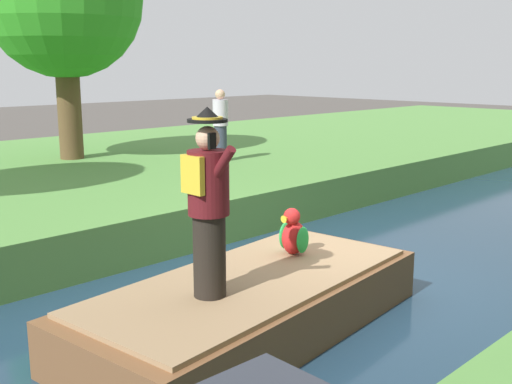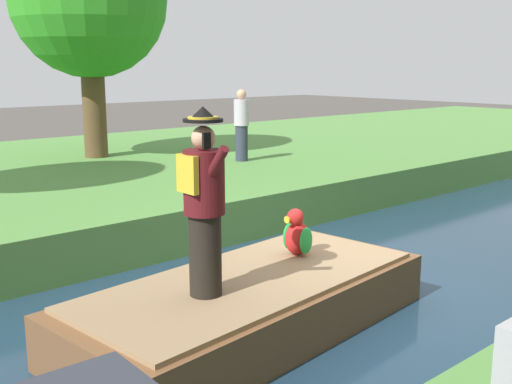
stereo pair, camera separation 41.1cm
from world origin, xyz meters
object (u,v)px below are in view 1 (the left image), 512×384
(parrot_plush, at_px, (293,234))
(tree_tall, at_px, (63,0))
(boat, at_px, (251,304))
(person_pirate, at_px, (208,204))
(person_bystander, at_px, (220,125))

(parrot_plush, bearing_deg, tree_tall, 168.72)
(parrot_plush, bearing_deg, boat, -75.82)
(parrot_plush, bearing_deg, person_pirate, -78.21)
(boat, height_order, person_pirate, person_pirate)
(tree_tall, relative_size, person_bystander, 3.34)
(person_bystander, bearing_deg, tree_tall, -141.61)
(person_bystander, bearing_deg, parrot_plush, -34.41)
(parrot_plush, relative_size, person_bystander, 0.36)
(tree_tall, xyz_separation_m, person_bystander, (2.74, 2.17, -2.73))
(person_pirate, relative_size, parrot_plush, 3.25)
(boat, bearing_deg, person_bystander, 140.69)
(boat, xyz_separation_m, parrot_plush, (-0.24, 0.94, 0.55))
(person_pirate, distance_m, person_bystander, 8.05)
(person_pirate, bearing_deg, tree_tall, 160.27)
(person_pirate, bearing_deg, parrot_plush, 102.73)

